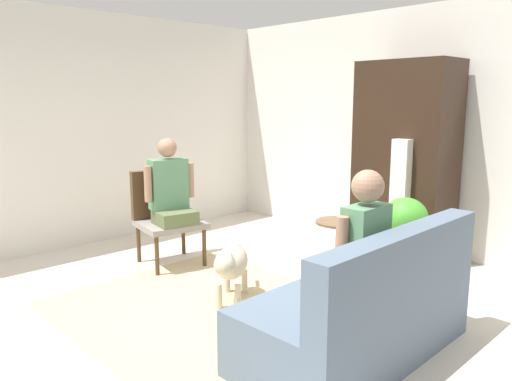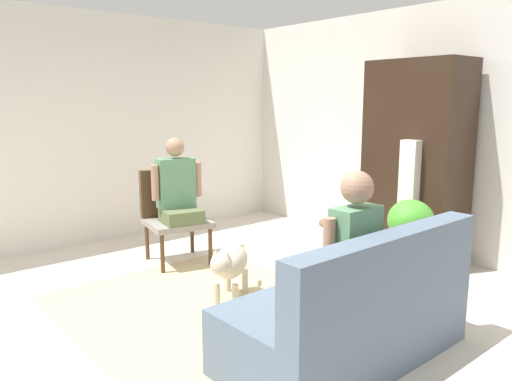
# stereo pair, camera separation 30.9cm
# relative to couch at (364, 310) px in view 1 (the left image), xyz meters

# --- Properties ---
(ground_plane) EXTENTS (6.54, 6.54, 0.00)m
(ground_plane) POSITION_rel_couch_xyz_m (-1.18, -0.08, -0.33)
(ground_plane) COLOR beige
(back_wall) EXTENTS (6.05, 0.12, 2.78)m
(back_wall) POSITION_rel_couch_xyz_m (-1.18, 2.60, 1.06)
(back_wall) COLOR silver
(back_wall) RESTS_ON ground
(left_wall) EXTENTS (0.12, 5.84, 2.78)m
(left_wall) POSITION_rel_couch_xyz_m (-3.97, 0.22, 1.06)
(left_wall) COLOR silver
(left_wall) RESTS_ON ground
(area_rug) EXTENTS (2.43, 2.12, 0.01)m
(area_rug) POSITION_rel_couch_xyz_m (-1.34, -0.32, -0.32)
(area_rug) COLOR #C6B284
(area_rug) RESTS_ON ground
(couch) EXTENTS (0.89, 1.77, 0.94)m
(couch) POSITION_rel_couch_xyz_m (0.00, 0.00, 0.00)
(couch) COLOR slate
(couch) RESTS_ON ground
(armchair) EXTENTS (0.73, 0.74, 1.00)m
(armchair) POSITION_rel_couch_xyz_m (-2.69, 0.18, 0.24)
(armchair) COLOR #4C331E
(armchair) RESTS_ON ground
(person_on_couch) EXTENTS (0.42, 0.51, 0.85)m
(person_on_couch) POSITION_rel_couch_xyz_m (-0.04, -0.03, 0.48)
(person_on_couch) COLOR slate
(person_on_armchair) EXTENTS (0.48, 0.55, 0.89)m
(person_on_armchair) POSITION_rel_couch_xyz_m (-2.53, 0.15, 0.50)
(person_on_armchair) COLOR #5A6943
(round_end_table) EXTENTS (0.46, 0.46, 0.59)m
(round_end_table) POSITION_rel_couch_xyz_m (-1.03, 1.07, 0.02)
(round_end_table) COLOR brown
(round_end_table) RESTS_ON ground
(dog) EXTENTS (0.58, 0.69, 0.56)m
(dog) POSITION_rel_couch_xyz_m (-1.31, -0.07, 0.03)
(dog) COLOR beige
(dog) RESTS_ON ground
(potted_plant) EXTENTS (0.43, 0.43, 0.84)m
(potted_plant) POSITION_rel_couch_xyz_m (-0.55, 1.46, 0.16)
(potted_plant) COLOR #996047
(potted_plant) RESTS_ON ground
(column_lamp) EXTENTS (0.20, 0.20, 1.35)m
(column_lamp) POSITION_rel_couch_xyz_m (-0.84, 1.88, 0.34)
(column_lamp) COLOR #4C4742
(column_lamp) RESTS_ON ground
(armoire_cabinet) EXTENTS (1.03, 0.56, 2.16)m
(armoire_cabinet) POSITION_rel_couch_xyz_m (-0.99, 2.19, 0.75)
(armoire_cabinet) COLOR black
(armoire_cabinet) RESTS_ON ground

